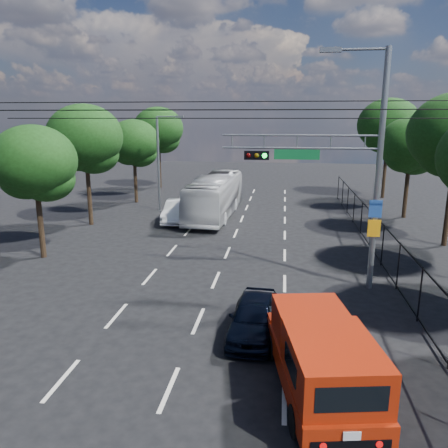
% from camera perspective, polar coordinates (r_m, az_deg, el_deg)
% --- Properties ---
extents(ground, '(120.00, 120.00, 0.00)m').
position_cam_1_polar(ground, '(12.33, -7.18, -20.60)').
color(ground, black).
rests_on(ground, ground).
extents(lane_markings, '(6.12, 38.00, 0.01)m').
position_cam_1_polar(lane_markings, '(24.95, 1.03, -2.39)').
color(lane_markings, beige).
rests_on(lane_markings, ground).
extents(signal_mast, '(6.43, 0.39, 9.50)m').
position_cam_1_polar(signal_mast, '(18.05, 15.82, 7.85)').
color(signal_mast, slate).
rests_on(signal_mast, ground).
extents(streetlight_left, '(2.09, 0.22, 7.08)m').
position_cam_1_polar(streetlight_left, '(33.22, -8.30, 8.42)').
color(streetlight_left, slate).
rests_on(streetlight_left, ground).
extents(utility_wires, '(22.00, 5.04, 0.74)m').
position_cam_1_polar(utility_wires, '(18.85, -0.78, 14.65)').
color(utility_wires, black).
rests_on(utility_wires, ground).
extents(fence_right, '(0.06, 34.03, 2.00)m').
position_cam_1_polar(fence_right, '(23.26, 19.43, -1.77)').
color(fence_right, black).
rests_on(fence_right, ground).
extents(tree_right_d, '(4.32, 4.32, 7.02)m').
position_cam_1_polar(tree_right_d, '(33.04, 23.18, 9.03)').
color(tree_right_d, black).
rests_on(tree_right_d, ground).
extents(tree_right_e, '(5.28, 5.28, 8.58)m').
position_cam_1_polar(tree_right_e, '(40.81, 20.68, 11.47)').
color(tree_right_e, black).
rests_on(tree_right_e, ground).
extents(tree_left_b, '(4.08, 4.08, 6.63)m').
position_cam_1_polar(tree_left_b, '(23.28, -23.41, 6.82)').
color(tree_left_b, black).
rests_on(tree_left_b, ground).
extents(tree_left_c, '(4.80, 4.80, 7.80)m').
position_cam_1_polar(tree_left_c, '(29.67, -17.61, 10.13)').
color(tree_left_c, black).
rests_on(tree_left_c, ground).
extents(tree_left_d, '(4.20, 4.20, 6.83)m').
position_cam_1_polar(tree_left_d, '(36.96, -11.66, 10.02)').
color(tree_left_d, black).
rests_on(tree_left_d, ground).
extents(tree_left_e, '(4.92, 4.92, 7.99)m').
position_cam_1_polar(tree_left_e, '(44.60, -8.53, 11.78)').
color(tree_left_e, black).
rests_on(tree_left_e, ground).
extents(red_pickup, '(2.86, 5.65, 2.01)m').
position_cam_1_polar(red_pickup, '(11.78, 12.44, -16.43)').
color(red_pickup, black).
rests_on(red_pickup, ground).
extents(navy_hatchback, '(1.71, 3.84, 1.28)m').
position_cam_1_polar(navy_hatchback, '(14.53, 3.96, -11.96)').
color(navy_hatchback, black).
rests_on(navy_hatchback, ground).
extents(white_bus, '(2.87, 10.68, 2.95)m').
position_cam_1_polar(white_bus, '(31.40, -1.14, 3.72)').
color(white_bus, silver).
rests_on(white_bus, ground).
extents(white_van, '(1.84, 4.57, 1.48)m').
position_cam_1_polar(white_van, '(29.91, -6.04, 1.70)').
color(white_van, white).
rests_on(white_van, ground).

